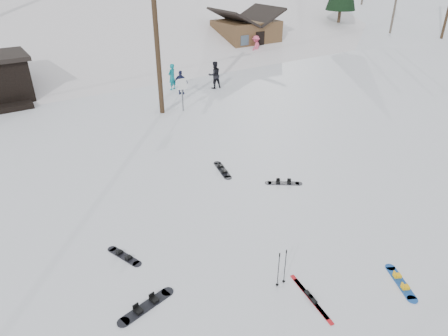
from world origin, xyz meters
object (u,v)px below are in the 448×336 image
utility_pole (156,24)px  hero_snowboard (401,282)px  cabin (246,35)px  hero_skis (311,298)px

utility_pole → hero_snowboard: bearing=-91.2°
cabin → hero_snowboard: bearing=-117.7°
hero_snowboard → utility_pole: bearing=25.6°
cabin → hero_skis: bearing=-122.8°
utility_pole → hero_skis: (-2.74, -14.47, -4.65)m
hero_snowboard → hero_skis: bearing=95.9°
cabin → hero_skis: cabin is taller
cabin → utility_pole: bearing=-142.4°
utility_pole → hero_snowboard: 16.08m
hero_skis → utility_pole: bearing=89.0°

